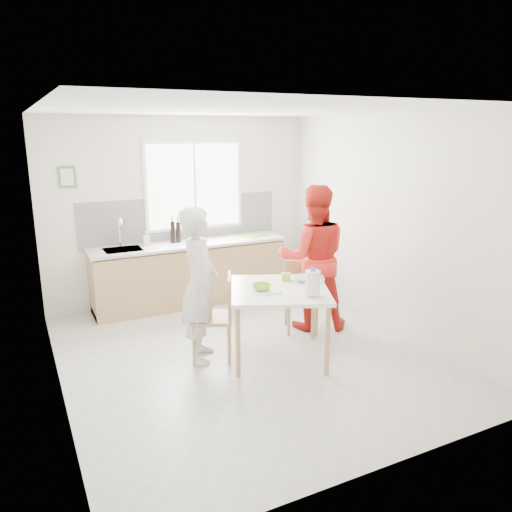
{
  "coord_description": "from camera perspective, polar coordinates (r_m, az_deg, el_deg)",
  "views": [
    {
      "loc": [
        -2.26,
        -4.76,
        2.51
      ],
      "look_at": [
        0.21,
        0.2,
        1.1
      ],
      "focal_mm": 35.0,
      "sensor_mm": 36.0,
      "label": 1
    }
  ],
  "objects": [
    {
      "name": "soap_bottle",
      "position": [
        7.18,
        -12.46,
        1.98
      ],
      "size": [
        0.09,
        0.09,
        0.2
      ],
      "primitive_type": "imported",
      "rotation": [
        0.0,
        0.0,
        -0.01
      ],
      "color": "#999999",
      "rests_on": "kitchen_counter"
    },
    {
      "name": "chair_far",
      "position": [
        6.41,
        5.13,
        -4.18
      ],
      "size": [
        0.54,
        0.54,
        0.88
      ],
      "rotation": [
        0.0,
        0.0,
        -0.42
      ],
      "color": "tan",
      "rests_on": "ground"
    },
    {
      "name": "spoon",
      "position": [
        5.28,
        2.04,
        -4.34
      ],
      "size": [
        0.16,
        0.02,
        0.01
      ],
      "primitive_type": "cylinder",
      "rotation": [
        0.0,
        1.57,
        -0.07
      ],
      "color": "#A5A5AA",
      "rests_on": "dining_table"
    },
    {
      "name": "window",
      "position": [
        7.46,
        -7.06,
        7.97
      ],
      "size": [
        1.5,
        0.06,
        1.3
      ],
      "color": "white",
      "rests_on": "room_shell"
    },
    {
      "name": "bowl_green",
      "position": [
        5.42,
        0.64,
        -3.58
      ],
      "size": [
        0.26,
        0.26,
        0.06
      ],
      "primitive_type": "imported",
      "rotation": [
        0.0,
        0.0,
        -0.42
      ],
      "color": "#89BF2C",
      "rests_on": "dining_table"
    },
    {
      "name": "person_white",
      "position": [
        5.47,
        -6.44,
        -3.32
      ],
      "size": [
        0.63,
        0.74,
        1.72
      ],
      "primitive_type": "imported",
      "rotation": [
        0.0,
        0.0,
        1.15
      ],
      "color": "silver",
      "rests_on": "ground"
    },
    {
      "name": "dining_table",
      "position": [
        5.52,
        2.68,
        -4.52
      ],
      "size": [
        1.39,
        1.39,
        0.81
      ],
      "rotation": [
        0.0,
        0.0,
        -0.42
      ],
      "color": "white",
      "rests_on": "ground"
    },
    {
      "name": "jar_amber",
      "position": [
        7.27,
        -7.46,
        2.21
      ],
      "size": [
        0.06,
        0.06,
        0.16
      ],
      "primitive_type": "cylinder",
      "color": "#9A4D21",
      "rests_on": "kitchen_counter"
    },
    {
      "name": "green_box",
      "position": [
        5.76,
        3.44,
        -2.39
      ],
      "size": [
        0.13,
        0.13,
        0.09
      ],
      "primitive_type": "cube",
      "rotation": [
        0.0,
        0.0,
        -0.42
      ],
      "color": "#8FBB2B",
      "rests_on": "dining_table"
    },
    {
      "name": "cutting_board",
      "position": [
        7.64,
        -0.28,
        2.35
      ],
      "size": [
        0.42,
        0.37,
        0.01
      ],
      "primitive_type": "cube",
      "rotation": [
        0.0,
        0.0,
        0.43
      ],
      "color": "#68B329",
      "rests_on": "kitchen_counter"
    },
    {
      "name": "person_red",
      "position": [
        6.36,
        6.56,
        -0.21
      ],
      "size": [
        1.11,
        1.01,
        1.85
      ],
      "primitive_type": "imported",
      "rotation": [
        0.0,
        0.0,
        2.72
      ],
      "color": "red",
      "rests_on": "ground"
    },
    {
      "name": "wine_bottle_b",
      "position": [
        7.27,
        -8.88,
        2.73
      ],
      "size": [
        0.07,
        0.07,
        0.3
      ],
      "primitive_type": "cylinder",
      "color": "black",
      "rests_on": "kitchen_counter"
    },
    {
      "name": "chair_left",
      "position": [
        5.57,
        -4.34,
        -6.55
      ],
      "size": [
        0.59,
        0.59,
        0.96
      ],
      "rotation": [
        0.0,
        0.0,
        -1.99
      ],
      "color": "tan",
      "rests_on": "ground"
    },
    {
      "name": "ground",
      "position": [
        5.84,
        -0.96,
        -11.14
      ],
      "size": [
        4.5,
        4.5,
        0.0
      ],
      "primitive_type": "plane",
      "color": "#B7B7B2",
      "rests_on": "ground"
    },
    {
      "name": "bowl_white",
      "position": [
        5.76,
        5.45,
        -2.6
      ],
      "size": [
        0.31,
        0.31,
        0.06
      ],
      "primitive_type": "imported",
      "rotation": [
        0.0,
        0.0,
        -0.42
      ],
      "color": "silver",
      "rests_on": "dining_table"
    },
    {
      "name": "room_shell",
      "position": [
        5.34,
        -1.03,
        4.99
      ],
      "size": [
        4.5,
        4.5,
        4.5
      ],
      "color": "silver",
      "rests_on": "ground"
    },
    {
      "name": "milk_jug",
      "position": [
        5.23,
        6.53,
        -3.0
      ],
      "size": [
        0.22,
        0.16,
        0.28
      ],
      "rotation": [
        0.0,
        0.0,
        -0.42
      ],
      "color": "white",
      "rests_on": "dining_table"
    },
    {
      "name": "picture_frame",
      "position": [
        7.06,
        -20.78,
        8.44
      ],
      "size": [
        0.22,
        0.03,
        0.28
      ],
      "color": "#3C813B",
      "rests_on": "room_shell"
    },
    {
      "name": "kitchen_counter",
      "position": [
        7.39,
        -7.53,
        -2.26
      ],
      "size": [
        2.84,
        0.64,
        1.37
      ],
      "color": "tan",
      "rests_on": "ground"
    },
    {
      "name": "backsplash",
      "position": [
        7.47,
        -8.43,
        4.26
      ],
      "size": [
        3.0,
        0.02,
        0.65
      ],
      "primitive_type": "cube",
      "color": "white",
      "rests_on": "room_shell"
    },
    {
      "name": "wine_bottle_a",
      "position": [
        7.25,
        -9.51,
        2.74
      ],
      "size": [
        0.07,
        0.07,
        0.32
      ],
      "primitive_type": "cylinder",
      "color": "black",
      "rests_on": "kitchen_counter"
    }
  ]
}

